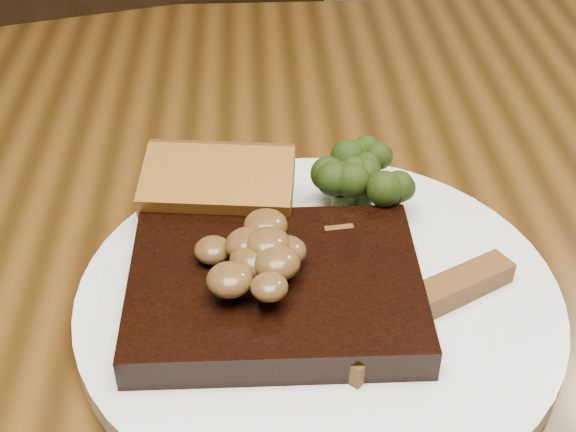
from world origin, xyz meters
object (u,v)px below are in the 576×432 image
object	(u,v)px
steak	(275,291)
potato_wedges	(420,296)
chair_far	(155,149)
garlic_bread	(219,207)
dining_table	(291,350)
plate	(319,303)

from	to	relation	value
steak	potato_wedges	bearing A→B (deg)	-4.41
chair_far	garlic_bread	world-z (taller)	chair_far
dining_table	plate	bearing A→B (deg)	-73.90
plate	steak	world-z (taller)	steak
dining_table	plate	size ratio (longest dim) A/B	5.21
dining_table	chair_far	bearing A→B (deg)	106.43
plate	potato_wedges	world-z (taller)	potato_wedges
dining_table	steak	bearing A→B (deg)	-102.14
garlic_bread	potato_wedges	size ratio (longest dim) A/B	1.09
potato_wedges	garlic_bread	bearing A→B (deg)	141.95
garlic_bread	potato_wedges	distance (m)	0.16
dining_table	steak	xyz separation A→B (m)	(-0.01, -0.06, 0.12)
steak	potato_wedges	xyz separation A→B (m)	(0.09, -0.01, -0.00)
chair_far	dining_table	bearing A→B (deg)	91.05
plate	potato_wedges	xyz separation A→B (m)	(0.06, -0.02, 0.02)
dining_table	chair_far	xyz separation A→B (m)	(-0.17, 0.57, -0.18)
steak	potato_wedges	world-z (taller)	steak
plate	dining_table	bearing A→B (deg)	106.10
garlic_bread	steak	bearing A→B (deg)	-61.70
steak	dining_table	bearing A→B (deg)	78.37
chair_far	garlic_bread	size ratio (longest dim) A/B	8.44
dining_table	chair_far	distance (m)	0.62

